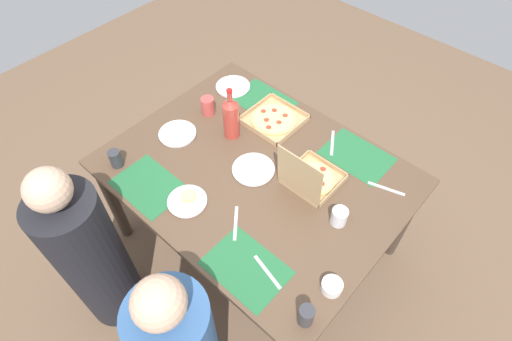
% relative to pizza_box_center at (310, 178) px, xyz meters
% --- Properties ---
extents(ground_plane, '(6.00, 6.00, 0.00)m').
position_rel_pizza_box_center_xyz_m(ground_plane, '(0.26, 0.12, -0.79)').
color(ground_plane, brown).
extents(dining_table, '(1.52, 1.19, 0.74)m').
position_rel_pizza_box_center_xyz_m(dining_table, '(0.26, 0.12, -0.14)').
color(dining_table, '#3F3328').
rests_on(dining_table, ground_plane).
extents(placemat_near_left, '(0.36, 0.26, 0.00)m').
position_rel_pizza_box_center_xyz_m(placemat_near_left, '(-0.08, -0.32, -0.05)').
color(placemat_near_left, '#236638').
rests_on(placemat_near_left, dining_table).
extents(placemat_near_right, '(0.36, 0.26, 0.00)m').
position_rel_pizza_box_center_xyz_m(placemat_near_right, '(0.60, -0.32, -0.05)').
color(placemat_near_right, '#236638').
rests_on(placemat_near_right, dining_table).
extents(placemat_far_left, '(0.36, 0.26, 0.00)m').
position_rel_pizza_box_center_xyz_m(placemat_far_left, '(-0.08, 0.56, -0.05)').
color(placemat_far_left, '#236638').
rests_on(placemat_far_left, dining_table).
extents(placemat_far_right, '(0.36, 0.26, 0.00)m').
position_rel_pizza_box_center_xyz_m(placemat_far_right, '(0.60, 0.56, -0.05)').
color(placemat_far_right, '#236638').
rests_on(placemat_far_right, dining_table).
extents(pizza_box_center, '(0.26, 0.28, 0.30)m').
position_rel_pizza_box_center_xyz_m(pizza_box_center, '(0.00, 0.00, 0.00)').
color(pizza_box_center, tan).
rests_on(pizza_box_center, dining_table).
extents(pizza_box_corner_right, '(0.30, 0.30, 0.04)m').
position_rel_pizza_box_center_xyz_m(pizza_box_corner_right, '(0.44, -0.23, -0.03)').
color(pizza_box_corner_right, tan).
rests_on(pizza_box_corner_right, dining_table).
extents(plate_middle, '(0.21, 0.21, 0.02)m').
position_rel_pizza_box_center_xyz_m(plate_middle, '(0.77, 0.22, -0.04)').
color(plate_middle, white).
rests_on(plate_middle, dining_table).
extents(plate_far_right, '(0.22, 0.22, 0.02)m').
position_rel_pizza_box_center_xyz_m(plate_far_right, '(0.83, -0.29, -0.04)').
color(plate_far_right, white).
rests_on(plate_far_right, dining_table).
extents(plate_near_left, '(0.23, 0.23, 0.02)m').
position_rel_pizza_box_center_xyz_m(plate_near_left, '(0.27, 0.13, -0.04)').
color(plate_near_left, white).
rests_on(plate_near_left, dining_table).
extents(plate_near_right, '(0.20, 0.20, 0.03)m').
position_rel_pizza_box_center_xyz_m(plate_near_right, '(0.38, 0.50, -0.04)').
color(plate_near_right, white).
rests_on(plate_near_right, dining_table).
extents(soda_bottle, '(0.09, 0.09, 0.32)m').
position_rel_pizza_box_center_xyz_m(soda_bottle, '(0.54, 0.01, 0.09)').
color(soda_bottle, '#B2382D').
rests_on(soda_bottle, dining_table).
extents(cup_dark, '(0.08, 0.08, 0.09)m').
position_rel_pizza_box_center_xyz_m(cup_dark, '(-0.24, 0.09, -0.00)').
color(cup_dark, silver).
rests_on(cup_dark, dining_table).
extents(cup_clear_right, '(0.08, 0.08, 0.11)m').
position_rel_pizza_box_center_xyz_m(cup_clear_right, '(0.77, -0.02, 0.01)').
color(cup_clear_right, '#BF4742').
rests_on(cup_clear_right, dining_table).
extents(cup_red, '(0.07, 0.07, 0.10)m').
position_rel_pizza_box_center_xyz_m(cup_red, '(0.84, 0.58, 0.00)').
color(cup_red, '#333338').
rests_on(cup_red, dining_table).
extents(cup_clear_left, '(0.06, 0.06, 0.11)m').
position_rel_pizza_box_center_xyz_m(cup_clear_left, '(-0.41, 0.57, 0.01)').
color(cup_clear_left, '#333338').
rests_on(cup_clear_left, dining_table).
extents(condiment_bowl, '(0.09, 0.09, 0.05)m').
position_rel_pizza_box_center_xyz_m(condiment_bowl, '(-0.41, 0.39, -0.02)').
color(condiment_bowl, white).
rests_on(condiment_bowl, dining_table).
extents(fork_by_near_left, '(0.14, 0.15, 0.00)m').
position_rel_pizza_box_center_xyz_m(fork_by_near_left, '(0.12, 0.43, -0.04)').
color(fork_by_near_left, '#B7B7BC').
rests_on(fork_by_near_left, dining_table).
extents(fork_by_near_right, '(0.19, 0.07, 0.00)m').
position_rel_pizza_box_center_xyz_m(fork_by_near_right, '(-0.31, -0.23, -0.04)').
color(fork_by_near_right, '#B7B7BC').
rests_on(fork_by_near_right, dining_table).
extents(fork_by_far_left, '(0.19, 0.06, 0.00)m').
position_rel_pizza_box_center_xyz_m(fork_by_far_left, '(-0.16, 0.52, -0.04)').
color(fork_by_far_left, '#B7B7BC').
rests_on(fork_by_far_left, dining_table).
extents(fork_by_far_right, '(0.11, 0.17, 0.00)m').
position_rel_pizza_box_center_xyz_m(fork_by_far_right, '(0.08, -0.31, -0.04)').
color(fork_by_far_right, '#B7B7BC').
rests_on(fork_by_far_right, dining_table).
extents(diner_right_seat, '(0.32, 0.32, 1.21)m').
position_rel_pizza_box_center_xyz_m(diner_right_seat, '(0.60, 0.97, -0.24)').
color(diner_right_seat, black).
rests_on(diner_right_seat, ground_plane).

